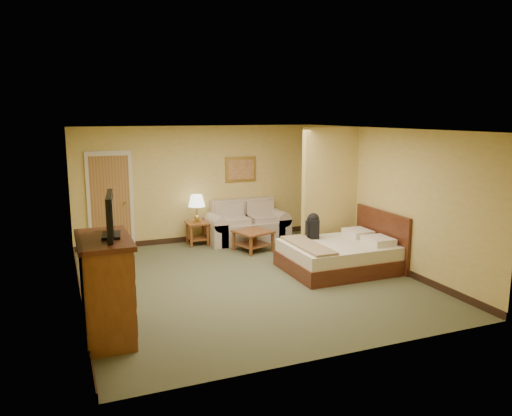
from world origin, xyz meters
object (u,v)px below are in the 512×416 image
coffee_table (253,236)px  loveseat (247,228)px  bed (341,255)px  dresser (106,287)px

coffee_table → loveseat: bearing=77.3°
loveseat → bed: bed is taller
coffee_table → dresser: bearing=-136.1°
coffee_table → bed: bed is taller
dresser → loveseat: bearing=49.2°
dresser → bed: bearing=17.2°
loveseat → coffee_table: 0.89m
dresser → coffee_table: bearing=43.9°
loveseat → coffee_table: size_ratio=2.16×
coffee_table → dresser: (-3.26, -3.14, 0.36)m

